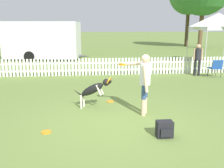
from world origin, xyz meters
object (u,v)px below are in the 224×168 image
Objects in this scene: handler_person at (144,78)px; leaping_dog at (94,89)px; spectator_standing at (198,57)px; frisbee_near_dog at (46,132)px; backpack_on_grass at (165,129)px; folding_chair_blue_left at (216,67)px; canopy_tent_main at (218,22)px; equipment_trailer at (43,40)px; frisbee_near_handler at (110,101)px.

leaping_dog is at bearing 90.26° from handler_person.
frisbee_near_dog is at bearing 58.33° from spectator_standing.
spectator_standing is (3.70, 4.98, -0.10)m from handler_person.
folding_chair_blue_left is (4.21, 5.88, 0.31)m from backpack_on_grass.
leaping_dog is at bearing 54.12° from frisbee_near_dog.
canopy_tent_main is at bearing -12.82° from handler_person.
equipment_trailer is at bearing 99.29° from frisbee_near_dog.
spectator_standing is at bearing -128.03° from canopy_tent_main.
spectator_standing reaches higher than leaping_dog.
frisbee_near_dog is at bearing 36.88° from folding_chair_blue_left.
frisbee_near_handler is 11.28m from equipment_trailer.
handler_person is 1.94× the size of folding_chair_blue_left.
frisbee_near_handler is 0.62× the size of backpack_on_grass.
frisbee_near_handler is (-0.75, 1.19, -0.96)m from handler_person.
leaping_dog is 0.36× the size of canopy_tent_main.
frisbee_near_handler is (0.50, 0.63, -0.56)m from leaping_dog.
frisbee_near_dog is 0.62× the size of backpack_on_grass.
backpack_on_grass is 0.43× the size of folding_chair_blue_left.
spectator_standing is (3.57, 6.40, 0.70)m from backpack_on_grass.
leaping_dog is at bearing 124.89° from backpack_on_grass.
handler_person is at bearing 67.26° from spectator_standing.
handler_person is at bearing 43.69° from folding_chair_blue_left.
frisbee_near_handler is at bearing -134.57° from canopy_tent_main.
canopy_tent_main reaches higher than frisbee_near_dog.
leaping_dog is 2.44m from backpack_on_grass.
leaping_dog is 11.19m from canopy_tent_main.
handler_person reaches higher than backpack_on_grass.
backpack_on_grass is (2.47, -0.47, 0.16)m from frisbee_near_dog.
folding_chair_blue_left is (5.08, 3.27, 0.47)m from frisbee_near_handler.
folding_chair_blue_left is at bearing 32.77° from frisbee_near_handler.
handler_person is 1.70m from frisbee_near_handler.
frisbee_near_handler is at bearing 108.55° from backpack_on_grass.
frisbee_near_handler is at bearing -62.92° from equipment_trailer.
canopy_tent_main reaches higher than equipment_trailer.
frisbee_near_handler and frisbee_near_dog have the same top height.
frisbee_near_handler is 0.15× the size of spectator_standing.
handler_person is 0.26× the size of equipment_trailer.
canopy_tent_main is (6.29, 9.88, 2.38)m from backpack_on_grass.
folding_chair_blue_left is (6.67, 5.40, 0.47)m from frisbee_near_dog.
folding_chair_blue_left is (5.59, 3.90, -0.09)m from leaping_dog.
canopy_tent_main is (8.76, 9.41, 2.53)m from frisbee_near_dog.
equipment_trailer is at bearing 109.14° from frisbee_near_handler.
spectator_standing is 10.59m from equipment_trailer.
canopy_tent_main is 0.52× the size of equipment_trailer.
spectator_standing is at bearing -12.23° from handler_person.
frisbee_near_dog is 8.50m from spectator_standing.
canopy_tent_main is 2.08× the size of spectator_standing.
frisbee_near_dog is 0.15× the size of spectator_standing.
frisbee_near_handler is at bearing 165.59° from leaping_dog.
equipment_trailer reaches higher than backpack_on_grass.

